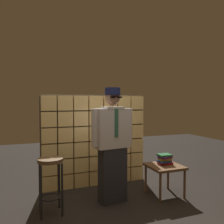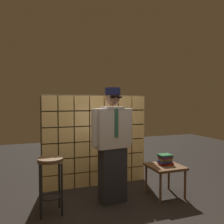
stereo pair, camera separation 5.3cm
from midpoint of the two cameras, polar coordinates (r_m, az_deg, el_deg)
ground_plane at (r=3.38m, az=2.69°, el=-23.96°), size 12.00×12.00×0.00m
glass_block_wall at (r=4.20m, az=-3.55°, el=-7.08°), size 1.93×0.10×1.65m
standing_person at (r=3.47m, az=0.60°, el=-7.65°), size 0.69×0.32×1.72m
bar_stool at (r=3.31m, az=-14.54°, el=-14.20°), size 0.34×0.34×0.75m
side_table at (r=3.90m, az=13.39°, el=-13.63°), size 0.52×0.52×0.49m
book_stack at (r=3.91m, az=13.42°, el=-11.35°), size 0.25×0.19×0.16m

